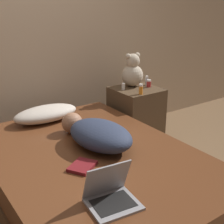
# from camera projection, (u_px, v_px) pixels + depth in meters

# --- Properties ---
(ground_plane) EXTENTS (12.00, 12.00, 0.00)m
(ground_plane) POSITION_uv_depth(u_px,v_px,m) (94.00, 208.00, 2.54)
(ground_plane) COLOR brown
(wall_back) EXTENTS (8.00, 0.06, 2.60)m
(wall_back) POSITION_uv_depth(u_px,v_px,m) (22.00, 31.00, 3.10)
(wall_back) COLOR tan
(wall_back) RESTS_ON ground_plane
(bed) EXTENTS (1.45, 2.07, 0.51)m
(bed) POSITION_uv_depth(u_px,v_px,m) (93.00, 182.00, 2.46)
(bed) COLOR #4C331E
(bed) RESTS_ON ground_plane
(nightstand) EXTENTS (0.48, 0.49, 0.68)m
(nightstand) POSITION_uv_depth(u_px,v_px,m) (136.00, 117.00, 3.55)
(nightstand) COLOR brown
(nightstand) RESTS_ON ground_plane
(pillow) EXTENTS (0.62, 0.30, 0.15)m
(pillow) POSITION_uv_depth(u_px,v_px,m) (46.00, 114.00, 2.96)
(pillow) COLOR beige
(pillow) RESTS_ON bed
(person_lying) EXTENTS (0.47, 0.78, 0.20)m
(person_lying) POSITION_uv_depth(u_px,v_px,m) (97.00, 133.00, 2.47)
(person_lying) COLOR #2D3851
(person_lying) RESTS_ON bed
(laptop) EXTENTS (0.31, 0.28, 0.24)m
(laptop) POSITION_uv_depth(u_px,v_px,m) (111.00, 195.00, 1.78)
(laptop) COLOR #9E9EA3
(laptop) RESTS_ON bed
(teddy_bear) EXTENTS (0.24, 0.24, 0.37)m
(teddy_bear) POSITION_uv_depth(u_px,v_px,m) (132.00, 72.00, 3.47)
(teddy_bear) COLOR beige
(teddy_bear) RESTS_ON nightstand
(bottle_red) EXTENTS (0.05, 0.05, 0.08)m
(bottle_red) POSITION_uv_depth(u_px,v_px,m) (149.00, 83.00, 3.47)
(bottle_red) COLOR #B72D2D
(bottle_red) RESTS_ON nightstand
(bottle_orange) EXTENTS (0.04, 0.04, 0.11)m
(bottle_orange) POSITION_uv_depth(u_px,v_px,m) (141.00, 89.00, 3.21)
(bottle_orange) COLOR orange
(bottle_orange) RESTS_ON nightstand
(bottle_clear) EXTENTS (0.03, 0.03, 0.11)m
(bottle_clear) POSITION_uv_depth(u_px,v_px,m) (147.00, 81.00, 3.54)
(bottle_clear) COLOR silver
(bottle_clear) RESTS_ON nightstand
(bottle_white) EXTENTS (0.04, 0.04, 0.07)m
(bottle_white) POSITION_uv_depth(u_px,v_px,m) (123.00, 87.00, 3.37)
(bottle_white) COLOR white
(bottle_white) RESTS_ON nightstand
(book) EXTENTS (0.24, 0.23, 0.02)m
(book) POSITION_uv_depth(u_px,v_px,m) (82.00, 166.00, 2.16)
(book) COLOR maroon
(book) RESTS_ON bed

